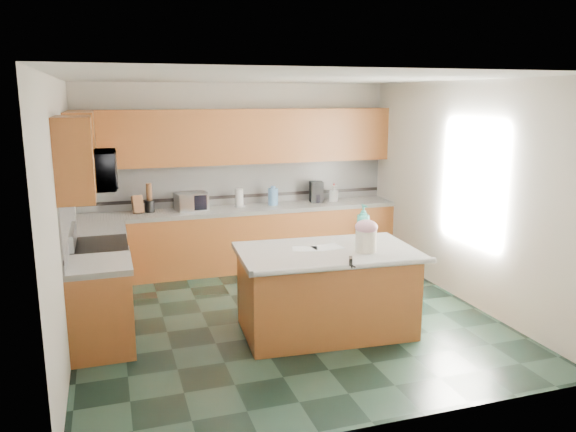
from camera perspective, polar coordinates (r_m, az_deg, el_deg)
name	(u,v)px	position (r m, az deg, el deg)	size (l,w,h in m)	color
floor	(285,317)	(6.61, -0.30, -10.24)	(4.60, 4.60, 0.00)	black
ceiling	(285,78)	(6.12, -0.33, 13.86)	(4.60, 4.60, 0.00)	white
wall_back	(238,175)	(8.43, -5.13, 4.13)	(4.60, 0.04, 2.70)	silver
wall_front	(382,260)	(4.13, 9.54, -4.40)	(4.60, 0.04, 2.70)	silver
wall_left	(61,217)	(5.96, -22.10, -0.05)	(0.04, 4.60, 2.70)	silver
wall_right	(464,192)	(7.26, 17.42, 2.33)	(0.04, 4.60, 2.70)	silver
back_base_cab	(244,240)	(8.31, -4.51, -2.45)	(4.60, 0.60, 0.86)	#5E3113
back_countertop	(243,210)	(8.20, -4.57, 0.66)	(4.60, 0.64, 0.06)	silver
back_upper_cab	(240,136)	(8.19, -4.91, 8.05)	(4.60, 0.33, 0.78)	#5E3113
back_backsplash	(238,183)	(8.42, -5.07, 3.33)	(4.60, 0.02, 0.63)	silver
back_accent_band	(239,196)	(8.45, -5.03, 2.02)	(4.60, 0.01, 0.05)	black
left_base_cab_rear	(101,266)	(7.41, -18.43, -4.85)	(0.60, 0.82, 0.86)	#5E3113
left_counter_rear	(99,230)	(7.30, -18.67, -1.39)	(0.64, 0.82, 0.06)	silver
left_base_cab_front	(101,309)	(5.96, -18.44, -8.99)	(0.60, 0.72, 0.86)	#5E3113
left_counter_front	(98,265)	(5.82, -18.74, -4.75)	(0.64, 0.72, 0.06)	silver
left_backsplash	(68,217)	(6.51, -21.43, -0.05)	(0.02, 2.30, 0.63)	silver
left_accent_band	(70,234)	(6.56, -21.25, -1.71)	(0.01, 2.30, 0.05)	black
left_upper_cab_rear	(81,144)	(7.28, -20.29, 6.85)	(0.33, 1.09, 0.78)	#5E3113
left_upper_cab_front	(75,159)	(5.62, -20.84, 5.47)	(0.33, 0.72, 0.78)	#5E3113
range_body	(101,285)	(6.66, -18.44, -6.68)	(0.60, 0.76, 0.88)	#B7B7BC
range_oven_door	(128,286)	(6.67, -15.91, -6.84)	(0.02, 0.68, 0.55)	black
range_cooktop	(98,245)	(6.53, -18.71, -2.85)	(0.62, 0.78, 0.04)	black
range_handle	(129,253)	(6.56, -15.84, -3.68)	(0.02, 0.02, 0.66)	#B7B7BC
range_backguard	(72,237)	(6.51, -21.06, -1.97)	(0.06, 0.76, 0.18)	#B7B7BC
microwave	(93,170)	(6.37, -19.21, 4.40)	(0.73, 0.50, 0.41)	#B7B7BC
island_base	(326,293)	(6.12, 3.88, -7.83)	(1.77, 1.01, 0.86)	#5E3113
island_top	(327,252)	(5.97, 3.94, -3.68)	(1.87, 1.11, 0.06)	silver
island_bullnose	(348,267)	(5.49, 6.11, -5.17)	(0.06, 0.06, 1.87)	silver
treat_jar	(366,241)	(5.90, 7.92, -2.53)	(0.22, 0.22, 0.23)	beige
treat_jar_lid	(366,227)	(5.86, 7.97, -1.11)	(0.24, 0.24, 0.15)	#EFA7BE
treat_jar_knob	(367,222)	(5.85, 7.98, -0.63)	(0.03, 0.03, 0.08)	tan
treat_jar_knob_end_l	(363,222)	(5.83, 7.63, -0.66)	(0.04, 0.04, 0.04)	tan
treat_jar_knob_end_r	(370,222)	(5.87, 8.33, -0.60)	(0.04, 0.04, 0.04)	tan
soap_bottle_island	(363,223)	(6.27, 7.64, -0.74)	(0.16, 0.16, 0.42)	#3CB4A7
paper_sheet_a	(327,247)	(6.05, 3.99, -3.17)	(0.32, 0.24, 0.00)	white
paper_sheet_b	(305,249)	(5.97, 1.72, -3.35)	(0.26, 0.20, 0.00)	white
clamp_body	(351,262)	(5.51, 6.38, -4.67)	(0.03, 0.11, 0.10)	black
clamp_handle	(353,266)	(5.46, 6.65, -5.06)	(0.02, 0.02, 0.07)	black
knife_block	(138,205)	(8.02, -15.04, 1.13)	(0.13, 0.11, 0.25)	#472814
utensil_crock	(150,206)	(8.06, -13.86, 0.96)	(0.13, 0.13, 0.17)	black
utensil_bundle	(149,192)	(8.03, -13.94, 2.40)	(0.08, 0.08, 0.24)	#472814
toaster_oven	(191,201)	(8.09, -9.79, 1.47)	(0.43, 0.30, 0.25)	#B7B7BC
toaster_oven_door	(193,203)	(7.95, -9.64, 1.30)	(0.39, 0.01, 0.21)	black
paper_towel	(239,198)	(8.26, -4.96, 1.87)	(0.12, 0.12, 0.26)	white
paper_towel_base	(240,206)	(8.28, -4.94, 1.03)	(0.17, 0.17, 0.01)	#B7B7BC
water_jug	(273,197)	(8.35, -1.53, 1.97)	(0.15, 0.15, 0.25)	#5F98D2
water_jug_neck	(273,187)	(8.33, -1.54, 2.93)	(0.07, 0.07, 0.04)	#5F98D2
coffee_maker	(316,192)	(8.58, 2.89, 2.47)	(0.19, 0.20, 0.32)	black
coffee_carafe	(317,198)	(8.56, 2.99, 1.80)	(0.13, 0.13, 0.13)	black
soap_bottle_back	(334,193)	(8.66, 4.68, 2.31)	(0.11, 0.11, 0.25)	white
soap_back_cap	(334,184)	(8.64, 4.69, 3.22)	(0.02, 0.02, 0.03)	red
window_light_proxy	(472,182)	(7.06, 18.23, 3.25)	(0.02, 1.40, 1.10)	white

